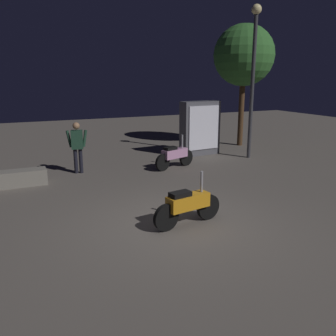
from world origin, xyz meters
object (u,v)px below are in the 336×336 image
motorcycle_orange_foreground (188,205)px  person_rider_beside (77,143)px  streetlamp_near (253,65)px  kiosk_billboard (200,128)px  motorcycle_pink_parked_left (175,155)px

motorcycle_orange_foreground → person_rider_beside: size_ratio=1.01×
streetlamp_near → kiosk_billboard: 3.06m
motorcycle_pink_parked_left → streetlamp_near: 4.47m
motorcycle_pink_parked_left → kiosk_billboard: 2.51m
person_rider_beside → streetlamp_near: size_ratio=0.30×
streetlamp_near → motorcycle_orange_foreground: bearing=-137.0°
motorcycle_orange_foreground → motorcycle_pink_parked_left: 4.85m
motorcycle_orange_foreground → motorcycle_pink_parked_left: (1.85, 4.49, 0.00)m
person_rider_beside → streetlamp_near: (6.39, -0.39, 2.46)m
motorcycle_pink_parked_left → motorcycle_orange_foreground: bearing=-130.3°
kiosk_billboard → person_rider_beside: bearing=5.0°
motorcycle_pink_parked_left → streetlamp_near: (3.30, 0.31, 3.00)m
motorcycle_orange_foreground → motorcycle_pink_parked_left: bearing=58.1°
motorcycle_orange_foreground → streetlamp_near: streetlamp_near is taller
motorcycle_pink_parked_left → person_rider_beside: person_rider_beside is taller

